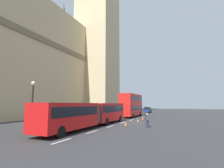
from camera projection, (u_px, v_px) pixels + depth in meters
The scene contains 11 objects.
ground_plane at pixel (123, 122), 25.52m from camera, with size 160.00×160.00×0.00m, color #333335.
lane_centre_marking at pixel (131, 120), 29.50m from camera, with size 39.00×0.16×0.01m.
clock_tower at pixel (98, 0), 55.57m from camera, with size 12.55×12.55×70.60m.
articulated_bus at pixel (91, 113), 20.76m from camera, with size 16.96×2.54×2.90m.
double_decker_bus at pixel (131, 104), 36.77m from camera, with size 9.76×2.54×4.90m.
sedan_lead at pixel (148, 110), 52.46m from camera, with size 4.40×1.86×1.85m.
traffic_cone_west at pixel (126, 124), 21.00m from camera, with size 0.36×0.36×0.58m.
traffic_cone_middle at pixel (138, 121), 25.44m from camera, with size 0.36×0.36×0.58m.
traffic_cone_east at pixel (143, 118), 29.79m from camera, with size 0.36×0.36×0.58m.
street_lamp at pixel (32, 102), 18.22m from camera, with size 0.44×0.44×5.27m.
pedestrian_near_cones at pixel (147, 120), 20.10m from camera, with size 0.47×0.40×1.69m.
Camera 1 is at (-24.62, -8.63, 2.79)m, focal length 27.00 mm.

